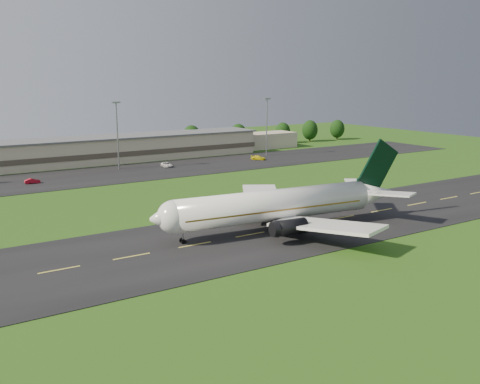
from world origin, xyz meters
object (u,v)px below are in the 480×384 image
airliner (278,205)px  service_vehicle_d (258,158)px  service_vehicle_c (167,165)px  light_mast_east (267,120)px  service_vehicle_b (32,181)px  terminal (105,150)px  light_mast_centre (117,127)px

airliner → service_vehicle_d: bearing=64.3°
airliner → service_vehicle_c: bearing=86.7°
light_mast_east → service_vehicle_b: bearing=-172.9°
service_vehicle_c → service_vehicle_b: bearing=-168.5°
airliner → service_vehicle_b: size_ratio=13.11×
service_vehicle_c → service_vehicle_d: (32.43, -3.17, 0.01)m
airliner → service_vehicle_b: (-28.28, 69.80, -3.92)m
service_vehicle_c → light_mast_east: bearing=9.9°
terminal → service_vehicle_d: size_ratio=29.33×
terminal → light_mast_centre: 18.45m
airliner → service_vehicle_b: bearing=118.3°
service_vehicle_b → service_vehicle_d: 73.50m
light_mast_centre → service_vehicle_b: size_ratio=5.21×
terminal → service_vehicle_d: (44.75, -23.95, -3.17)m
terminal → airliner: bearing=-90.2°
light_mast_centre → service_vehicle_c: bearing=-18.5°
terminal → service_vehicle_b: bearing=-137.3°
light_mast_centre → service_vehicle_c: (13.73, -4.59, -11.93)m
light_mast_centre → service_vehicle_b: light_mast_centre is taller
airliner → light_mast_centre: bearing=97.0°
service_vehicle_d → light_mast_east: bearing=-2.9°
airliner → service_vehicle_d: airliner is taller
light_mast_east → service_vehicle_c: light_mast_east is taller
service_vehicle_b → service_vehicle_c: service_vehicle_c is taller
service_vehicle_b → service_vehicle_d: (73.45, 2.53, 0.07)m
airliner → service_vehicle_d: 85.36m
light_mast_east → light_mast_centre: bearing=180.0°
light_mast_centre → service_vehicle_c: light_mast_centre is taller
airliner → light_mast_east: bearing=62.3°
terminal → service_vehicle_d: terminal is taller
terminal → light_mast_east: size_ratio=7.13×
service_vehicle_c → airliner: bearing=-96.0°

